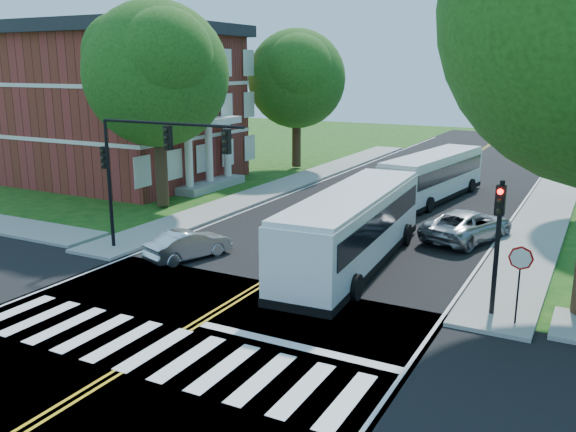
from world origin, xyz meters
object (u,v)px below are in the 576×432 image
Objects in this scene: suv at (468,225)px; hatchback at (188,245)px; bus_follow at (433,176)px; dark_sedan at (472,226)px; bus_lead at (353,227)px; signal_ne at (498,230)px; signal_nw at (148,156)px.

hatchback is at bearing 58.76° from suv.
bus_follow is 17.65m from hatchback.
bus_lead is at bearing 82.68° from dark_sedan.
dark_sedan is (3.95, -7.67, -0.92)m from bus_follow.
bus_lead reaches higher than dark_sedan.
signal_ne reaches higher than dark_sedan.
bus_follow is 2.83× the size of dark_sedan.
dark_sedan is at bearing -85.36° from suv.
bus_lead is 7.44m from dark_sedan.
signal_nw is 15.33m from dark_sedan.
signal_nw is at bearing 56.29° from suv.
signal_ne is 12.75m from hatchback.
bus_lead is at bearing 154.52° from signal_ne.
signal_nw is 0.64× the size of bus_follow.
dark_sedan is at bearing 39.05° from signal_nw.
signal_ne is 6.81m from bus_lead.
bus_follow is at bearing 66.00° from signal_nw.
signal_nw is 18.86m from bus_follow.
signal_nw is at bearing 60.20° from dark_sedan.
signal_nw is 4.08m from hatchback.
bus_follow is 9.04m from suv.
signal_ne is at bearing 150.85° from bus_lead.
suv is at bearing 106.57° from signal_ne.
signal_ne is 1.17× the size of hatchback.
bus_lead is at bearing 19.77° from signal_nw.
bus_lead is 3.23× the size of hatchback.
signal_nw is 0.59× the size of bus_lead.
signal_ne is at bearing 118.43° from bus_follow.
signal_ne is 0.36× the size of bus_lead.
bus_lead is 14.15m from bus_follow.
hatchback is at bearing 17.33° from signal_nw.
signal_ne reaches higher than suv.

